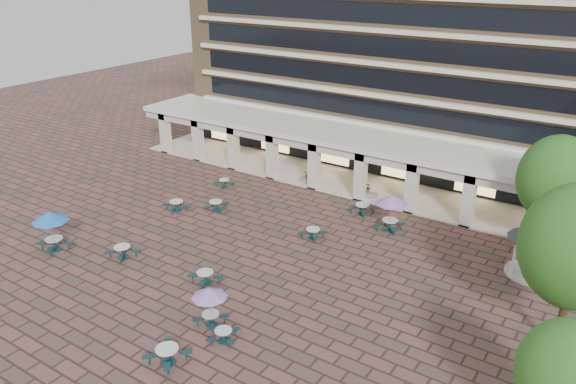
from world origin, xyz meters
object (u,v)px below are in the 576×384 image
Objects in this scene: picnic_table_1 at (122,251)px; gazebo at (538,238)px; planter_left at (308,178)px; planter_right at (367,192)px; picnic_table_3 at (167,354)px; picnic_table_2 at (223,334)px.

gazebo reaches higher than picnic_table_1.
gazebo is 19.65m from planter_left.
planter_right is (5.50, 0.00, 0.07)m from planter_left.
planter_right is (-13.41, 4.97, -1.87)m from gazebo.
gazebo is at bearing 55.76° from picnic_table_3.
planter_left is 1.00× the size of planter_right.
planter_left is (-18.91, 4.97, -1.94)m from gazebo.
picnic_table_3 is at bearing -24.92° from picnic_table_1.
planter_left reaches higher than picnic_table_3.
gazebo reaches higher than planter_right.
planter_right reaches higher than picnic_table_1.
picnic_table_2 is 0.96× the size of picnic_table_3.
picnic_table_3 is (-1.16, -2.71, 0.10)m from picnic_table_2.
picnic_table_2 is 20.32m from planter_right.
picnic_table_3 is at bearing -87.81° from planter_right.
gazebo is at bearing -20.35° from planter_right.
picnic_table_1 is 11.18m from picnic_table_2.
picnic_table_3 is 1.25× the size of planter_left.
picnic_table_3 is at bearing -136.09° from picnic_table_2.
planter_right reaches higher than planter_left.
planter_left is at bearing 180.00° from planter_right.
picnic_table_3 is 1.25× the size of planter_right.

